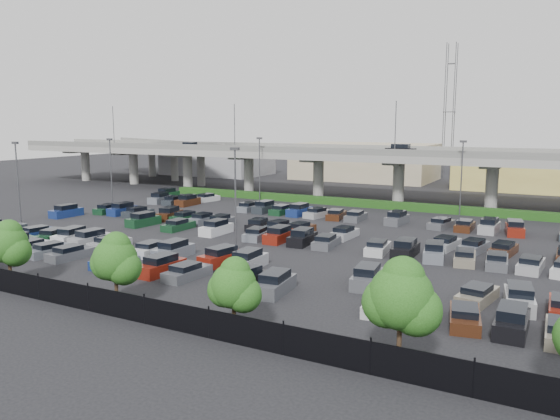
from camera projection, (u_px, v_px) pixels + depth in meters
The scene contains 10 objects.
ground at pixel (274, 235), 61.95m from camera, with size 280.00×280.00×0.00m, color black.
overpass at pixel (368, 158), 88.74m from camera, with size 150.00×13.00×15.80m.
on_ramp at pixel (164, 149), 122.66m from camera, with size 50.93×30.13×8.80m.
hedge at pixel (353, 202), 83.60m from camera, with size 66.00×1.60×1.10m, color #184113.
fence at pixel (77, 296), 37.49m from camera, with size 70.00×0.10×2.00m.
tree_row at pixel (100, 256), 38.00m from camera, with size 65.07×3.66×5.94m.
parked_cars at pixel (256, 235), 59.09m from camera, with size 62.87×41.67×1.67m.
light_poles at pixel (252, 178), 64.63m from camera, with size 66.90×48.38×10.30m.
distant_buildings at pixel (477, 167), 109.31m from camera, with size 138.00×24.00×9.00m.
comm_tower at pixel (449, 109), 121.94m from camera, with size 2.40×2.40×30.00m.
Camera 1 is at (29.32, -53.16, 12.72)m, focal length 35.00 mm.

